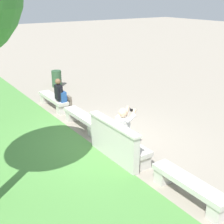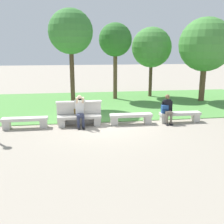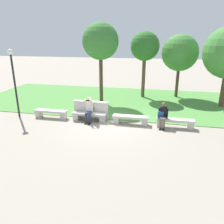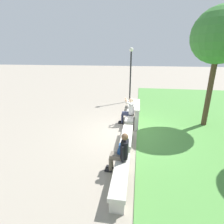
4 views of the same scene
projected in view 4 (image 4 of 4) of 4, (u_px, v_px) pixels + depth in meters
ground_plane at (128, 132)px, 7.82m from camera, size 80.00×80.00×0.00m
bench_main at (132, 105)px, 10.86m from camera, size 1.84×0.40×0.45m
bench_near at (130, 117)px, 8.77m from camera, size 1.84×0.40×0.45m
bench_mid at (127, 138)px, 6.68m from camera, size 1.84×0.40×0.45m
bench_far at (121, 177)px, 4.59m from camera, size 1.84×0.40×0.45m
backrest_wall_with_plaque at (137, 114)px, 8.65m from camera, size 1.95×0.24×1.01m
person_photographer at (129, 109)px, 8.61m from camera, size 0.49×0.74×1.32m
person_distant at (121, 152)px, 5.06m from camera, size 0.48×0.69×1.26m
backpack at (122, 151)px, 5.18m from camera, size 0.28×0.24×0.43m
tree_left_background at (220, 36)px, 7.31m from camera, size 2.34×2.34×5.23m
lamp_post at (131, 67)px, 11.93m from camera, size 0.28×0.28×3.71m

